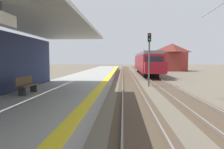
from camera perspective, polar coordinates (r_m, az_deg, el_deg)
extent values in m
cube|color=#999993|center=(12.65, -13.77, -5.67)|extent=(5.00, 80.00, 0.90)
cube|color=yellow|center=(12.11, -3.57, -3.83)|extent=(0.50, 80.00, 0.01)
cube|color=white|center=(6.36, -30.11, 14.49)|extent=(0.08, 1.40, 0.36)
cylinder|color=#333333|center=(6.43, -30.22, 17.25)|extent=(0.03, 0.03, 0.27)
cube|color=#4C3D2D|center=(16.13, 5.83, -5.00)|extent=(2.34, 120.00, 0.01)
cube|color=slate|center=(16.10, 3.26, -4.71)|extent=(0.08, 120.00, 0.15)
cube|color=slate|center=(16.16, 8.39, -4.72)|extent=(0.08, 120.00, 0.15)
cube|color=#4C3D2D|center=(16.62, 17.66, -4.90)|extent=(2.34, 120.00, 0.01)
cube|color=slate|center=(16.45, 15.23, -4.67)|extent=(0.08, 120.00, 0.15)
cube|color=slate|center=(16.80, 20.05, -4.59)|extent=(0.08, 120.00, 0.15)
cube|color=maroon|center=(34.85, 10.15, 3.44)|extent=(2.90, 18.00, 2.70)
cube|color=slate|center=(34.86, 10.18, 6.02)|extent=(2.67, 18.00, 0.44)
cube|color=black|center=(25.91, 12.51, 3.97)|extent=(2.32, 0.06, 1.21)
cube|color=maroon|center=(25.16, 12.75, 1.96)|extent=(2.78, 1.60, 1.49)
cube|color=black|center=(35.05, 12.53, 4.07)|extent=(0.04, 15.84, 0.86)
cylinder|color=#333333|center=(38.46, 9.56, 6.87)|extent=(0.06, 0.06, 0.90)
cube|color=black|center=(29.14, 11.45, -0.14)|extent=(2.17, 2.20, 0.72)
cube|color=black|center=(40.73, 9.15, 1.18)|extent=(2.17, 2.20, 0.72)
cylinder|color=#4C4C4C|center=(19.04, 10.98, 3.03)|extent=(0.16, 0.16, 4.40)
cube|color=black|center=(19.16, 11.10, 10.83)|extent=(0.32, 0.24, 0.80)
sphere|color=red|center=(19.04, 11.17, 11.53)|extent=(0.16, 0.16, 0.16)
sphere|color=green|center=(18.99, 11.15, 10.21)|extent=(0.16, 0.16, 0.16)
cylinder|color=#9EA3A8|center=(14.41, 30.00, 17.74)|extent=(2.47, 0.07, 1.60)
cube|color=brown|center=(10.68, -23.79, -2.95)|extent=(0.44, 1.60, 0.06)
cube|color=brown|center=(10.74, -24.78, -1.65)|extent=(0.06, 1.60, 0.40)
cube|color=#333333|center=(10.18, -25.29, -4.60)|extent=(0.36, 0.08, 0.44)
cube|color=#333333|center=(11.24, -22.36, -3.69)|extent=(0.36, 0.08, 0.44)
cube|color=maroon|center=(46.98, 17.37, 3.71)|extent=(6.00, 4.80, 4.40)
pyramid|color=maroon|center=(47.06, 17.46, 7.60)|extent=(6.60, 5.28, 2.00)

